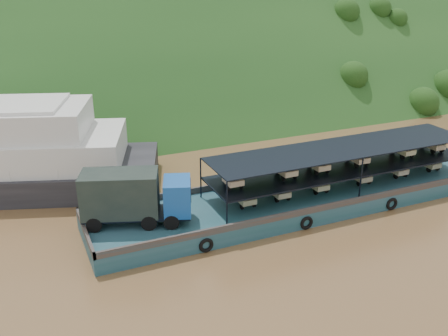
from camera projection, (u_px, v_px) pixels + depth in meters
name	position (u px, v px, depth m)	size (l,w,h in m)	color
ground	(263.00, 215.00, 39.29)	(160.00, 160.00, 0.00)	brown
hillside	(142.00, 108.00, 69.91)	(140.00, 28.00, 28.00)	#143513
cargo_barge	(285.00, 195.00, 39.72)	(35.12, 7.18, 5.04)	#144146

